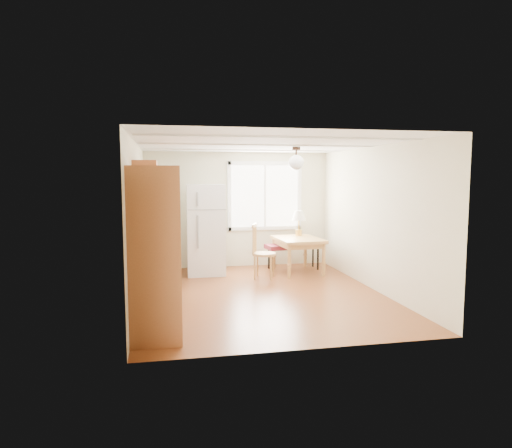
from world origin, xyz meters
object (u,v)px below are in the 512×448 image
object	(u,v)px
refrigerator	(206,229)
chair	(259,247)
dining_table	(298,243)
bench	(293,247)

from	to	relation	value
refrigerator	chair	bearing A→B (deg)	-29.27
refrigerator	chair	world-z (taller)	refrigerator
dining_table	chair	size ratio (longest dim) A/B	1.13
refrigerator	bench	world-z (taller)	refrigerator
refrigerator	dining_table	distance (m)	1.91
bench	chair	bearing A→B (deg)	-150.63
refrigerator	dining_table	world-z (taller)	refrigerator
bench	dining_table	xyz separation A→B (m)	(0.01, -0.31, 0.13)
refrigerator	chair	distance (m)	1.19
dining_table	chair	xyz separation A→B (m)	(-0.89, -0.36, -0.01)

